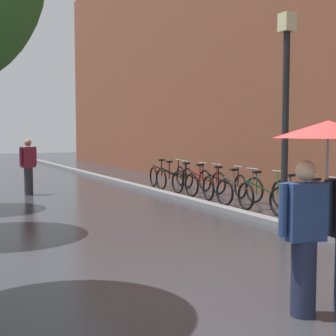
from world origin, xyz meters
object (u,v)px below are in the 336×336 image
object	(u,v)px
couple_under_umbrella	(327,185)
pedestrian_walking_midground	(28,167)
parked_bicycle_3	(240,190)
street_lamp_post	(286,107)
parked_bicycle_2	(263,194)
parked_bicycle_5	(205,183)
parked_bicycle_4	(225,186)
parked_bicycle_1	(296,199)
parked_bicycle_0	(322,205)
parked_bicycle_7	(174,178)
parked_bicycle_8	(167,175)
parked_bicycle_6	(191,181)

from	to	relation	value
couple_under_umbrella	pedestrian_walking_midground	distance (m)	11.16
parked_bicycle_3	street_lamp_post	world-z (taller)	street_lamp_post
parked_bicycle_2	pedestrian_walking_midground	distance (m)	7.15
street_lamp_post	parked_bicycle_3	bearing A→B (deg)	65.98
parked_bicycle_5	pedestrian_walking_midground	size ratio (longest dim) A/B	0.68
parked_bicycle_4	pedestrian_walking_midground	size ratio (longest dim) A/B	0.68
parked_bicycle_4	pedestrian_walking_midground	xyz separation A→B (m)	(-4.77, 3.54, 0.49)
parked_bicycle_3	pedestrian_walking_midground	size ratio (longest dim) A/B	0.67
couple_under_umbrella	parked_bicycle_1	bearing A→B (deg)	50.83
parked_bicycle_2	parked_bicycle_4	xyz separation A→B (m)	(0.06, 1.81, 0.00)
parked_bicycle_2	parked_bicycle_0	bearing A→B (deg)	-90.36
parked_bicycle_2	parked_bicycle_7	world-z (taller)	same
parked_bicycle_4	street_lamp_post	bearing A→B (deg)	-111.01
parked_bicycle_2	parked_bicycle_7	distance (m)	4.63
street_lamp_post	pedestrian_walking_midground	size ratio (longest dim) A/B	2.36
parked_bicycle_7	couple_under_umbrella	xyz separation A→B (m)	(-3.64, -10.39, 0.99)
parked_bicycle_7	parked_bicycle_8	size ratio (longest dim) A/B	0.98
parked_bicycle_3	parked_bicycle_5	xyz separation A→B (m)	(0.09, 1.91, 0.00)
parked_bicycle_4	street_lamp_post	distance (m)	5.25
parked_bicycle_8	street_lamp_post	size ratio (longest dim) A/B	0.28
parked_bicycle_0	couple_under_umbrella	size ratio (longest dim) A/B	0.53
parked_bicycle_8	pedestrian_walking_midground	world-z (taller)	pedestrian_walking_midground
parked_bicycle_4	street_lamp_post	world-z (taller)	street_lamp_post
parked_bicycle_3	couple_under_umbrella	distance (m)	7.65
street_lamp_post	parked_bicycle_6	bearing A→B (deg)	75.06
parked_bicycle_0	parked_bicycle_7	bearing A→B (deg)	90.49
parked_bicycle_1	street_lamp_post	world-z (taller)	street_lamp_post
parked_bicycle_4	pedestrian_walking_midground	distance (m)	5.96
parked_bicycle_4	parked_bicycle_2	bearing A→B (deg)	-91.90
parked_bicycle_2	street_lamp_post	xyz separation A→B (m)	(-1.68, -2.73, 1.98)
parked_bicycle_1	parked_bicycle_7	bearing A→B (deg)	92.16
parked_bicycle_6	street_lamp_post	size ratio (longest dim) A/B	0.28
couple_under_umbrella	parked_bicycle_2	bearing A→B (deg)	57.19
parked_bicycle_3	parked_bicycle_8	distance (m)	4.67
parked_bicycle_0	parked_bicycle_2	size ratio (longest dim) A/B	0.97
parked_bicycle_6	parked_bicycle_7	bearing A→B (deg)	94.56
parked_bicycle_3	parked_bicycle_4	xyz separation A→B (m)	(0.13, 0.91, 0.00)
couple_under_umbrella	parked_bicycle_3	bearing A→B (deg)	61.30
parked_bicycle_0	parked_bicycle_1	size ratio (longest dim) A/B	0.94
parked_bicycle_6	parked_bicycle_7	size ratio (longest dim) A/B	1.00
parked_bicycle_1	parked_bicycle_7	world-z (taller)	same
parked_bicycle_5	pedestrian_walking_midground	distance (m)	5.40
parked_bicycle_6	street_lamp_post	world-z (taller)	street_lamp_post
parked_bicycle_8	couple_under_umbrella	distance (m)	11.98
parked_bicycle_5	pedestrian_walking_midground	bearing A→B (deg)	151.74
parked_bicycle_0	parked_bicycle_3	size ratio (longest dim) A/B	0.96
parked_bicycle_7	parked_bicycle_8	xyz separation A→B (m)	(0.19, 0.93, 0.00)
parked_bicycle_0	parked_bicycle_5	distance (m)	4.80
pedestrian_walking_midground	parked_bicycle_0	bearing A→B (deg)	-57.41
parked_bicycle_6	street_lamp_post	xyz separation A→B (m)	(-1.69, -6.35, 1.98)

